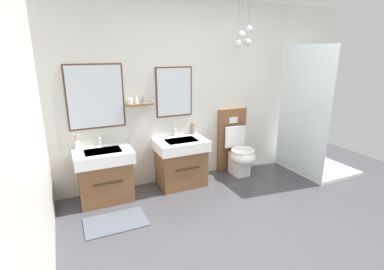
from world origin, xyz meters
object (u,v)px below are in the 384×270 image
object	(u,v)px
toilet	(237,150)
toothbrush_cup	(78,145)
vanity_sink_left	(105,174)
soap_dispenser	(193,128)
shower_tray	(312,146)
vanity_sink_right	(181,161)

from	to	relation	value
toilet	toothbrush_cup	distance (m)	2.31
vanity_sink_left	toothbrush_cup	distance (m)	0.50
soap_dispenser	toilet	bearing A→B (deg)	-14.26
vanity_sink_left	soap_dispenser	bearing A→B (deg)	8.14
vanity_sink_left	toothbrush_cup	size ratio (longest dim) A/B	3.38
vanity_sink_left	toilet	world-z (taller)	toilet
toothbrush_cup	shower_tray	bearing A→B (deg)	-9.98
toilet	toothbrush_cup	bearing A→B (deg)	175.96
shower_tray	soap_dispenser	bearing A→B (deg)	161.18
vanity_sink_right	toothbrush_cup	world-z (taller)	toothbrush_cup
soap_dispenser	shower_tray	world-z (taller)	shower_tray
vanity_sink_right	soap_dispenser	distance (m)	0.53
toilet	toothbrush_cup	size ratio (longest dim) A/B	4.78
shower_tray	toothbrush_cup	bearing A→B (deg)	170.02
vanity_sink_right	toilet	size ratio (longest dim) A/B	0.71
shower_tray	vanity_sink_right	bearing A→B (deg)	168.61
vanity_sink_right	toothbrush_cup	size ratio (longest dim) A/B	3.38
toilet	soap_dispenser	world-z (taller)	toilet
toothbrush_cup	shower_tray	distance (m)	3.45
vanity_sink_left	shower_tray	size ratio (longest dim) A/B	0.36
vanity_sink_left	toothbrush_cup	world-z (taller)	toothbrush_cup
toothbrush_cup	shower_tray	size ratio (longest dim) A/B	0.11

